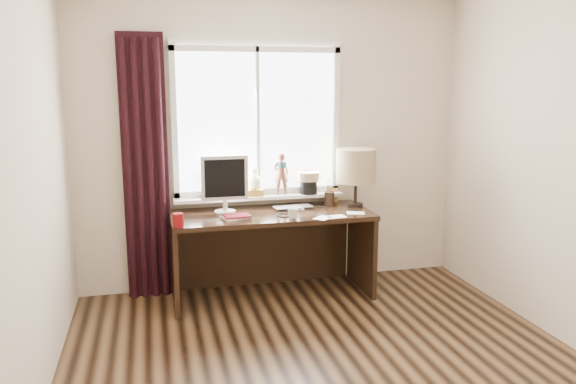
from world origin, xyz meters
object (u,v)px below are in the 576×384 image
object	(u,v)px
desk	(269,237)
table_lamp	(356,166)
red_cup	(178,220)
mug	(293,213)
laptop	(293,208)
monitor	(225,180)

from	to	relation	value
desk	table_lamp	world-z (taller)	table_lamp
red_cup	table_lamp	distance (m)	1.65
desk	table_lamp	size ratio (longest dim) A/B	3.27
mug	desk	xyz separation A→B (m)	(-0.13, 0.33, -0.29)
laptop	monitor	bearing A→B (deg)	173.14
red_cup	table_lamp	size ratio (longest dim) A/B	0.21
laptop	mug	bearing A→B (deg)	-109.77
desk	table_lamp	xyz separation A→B (m)	(0.78, -0.04, 0.61)
table_lamp	desk	bearing A→B (deg)	177.33
laptop	table_lamp	world-z (taller)	table_lamp
desk	monitor	world-z (taller)	monitor
desk	table_lamp	bearing A→B (deg)	-2.67
laptop	monitor	xyz separation A→B (m)	(-0.59, 0.01, 0.26)
laptop	desk	distance (m)	0.33
mug	monitor	xyz separation A→B (m)	(-0.51, 0.34, 0.23)
monitor	table_lamp	size ratio (longest dim) A/B	0.94
mug	table_lamp	xyz separation A→B (m)	(0.65, 0.29, 0.32)
laptop	monitor	world-z (taller)	monitor
mug	laptop	bearing A→B (deg)	75.74
monitor	mug	bearing A→B (deg)	-33.33
red_cup	desk	xyz separation A→B (m)	(0.80, 0.40, -0.30)
monitor	table_lamp	distance (m)	1.17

